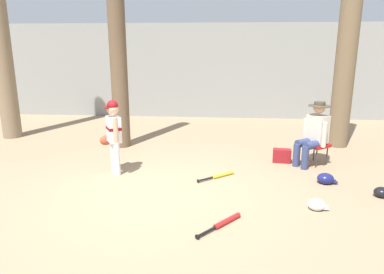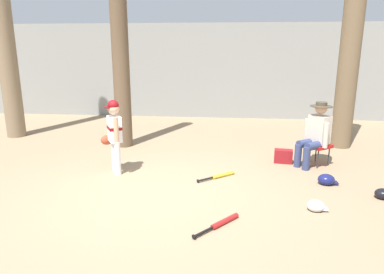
{
  "view_description": "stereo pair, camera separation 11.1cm",
  "coord_description": "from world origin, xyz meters",
  "px_view_note": "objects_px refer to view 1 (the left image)",
  "views": [
    {
      "loc": [
        0.98,
        -4.82,
        2.17
      ],
      "look_at": [
        0.51,
        0.71,
        0.75
      ],
      "focal_mm": 32.91,
      "sensor_mm": 36.0,
      "label": 1
    },
    {
      "loc": [
        1.09,
        -4.81,
        2.17
      ],
      "look_at": [
        0.51,
        0.71,
        0.75
      ],
      "focal_mm": 32.91,
      "sensor_mm": 36.0,
      "label": 2
    }
  ],
  "objects_px": {
    "handbag_beside_stool": "(282,156)",
    "batting_helmet_white": "(317,205)",
    "folding_stool": "(316,146)",
    "tree_behind_spectator": "(348,41)",
    "young_ballplayer": "(113,132)",
    "tree_near_player": "(117,33)",
    "seated_spectator": "(314,132)",
    "batting_helmet_black": "(382,192)",
    "bat_red_barrel": "(224,222)",
    "batting_helmet_navy": "(326,179)",
    "bat_yellow_trainer": "(220,175)"
  },
  "relations": [
    {
      "from": "handbag_beside_stool",
      "to": "young_ballplayer",
      "type": "bearing_deg",
      "value": -164.11
    },
    {
      "from": "handbag_beside_stool",
      "to": "batting_helmet_black",
      "type": "xyz_separation_m",
      "value": [
        1.23,
        -1.54,
        -0.06
      ]
    },
    {
      "from": "batting_helmet_black",
      "to": "batting_helmet_navy",
      "type": "bearing_deg",
      "value": 144.85
    },
    {
      "from": "tree_behind_spectator",
      "to": "handbag_beside_stool",
      "type": "xyz_separation_m",
      "value": [
        -1.44,
        -1.31,
        -2.15
      ]
    },
    {
      "from": "tree_behind_spectator",
      "to": "young_ballplayer",
      "type": "bearing_deg",
      "value": -154.14
    },
    {
      "from": "handbag_beside_stool",
      "to": "bat_yellow_trainer",
      "type": "xyz_separation_m",
      "value": [
        -1.19,
        -0.92,
        -0.1
      ]
    },
    {
      "from": "tree_behind_spectator",
      "to": "folding_stool",
      "type": "height_order",
      "value": "tree_behind_spectator"
    },
    {
      "from": "tree_behind_spectator",
      "to": "batting_helmet_navy",
      "type": "xyz_separation_m",
      "value": [
        -0.9,
        -2.36,
        -2.2
      ]
    },
    {
      "from": "folding_stool",
      "to": "batting_helmet_white",
      "type": "relative_size",
      "value": 2.02
    },
    {
      "from": "tree_near_player",
      "to": "seated_spectator",
      "type": "bearing_deg",
      "value": -14.14
    },
    {
      "from": "tree_near_player",
      "to": "batting_helmet_black",
      "type": "xyz_separation_m",
      "value": [
        4.62,
        -2.41,
        -2.39
      ]
    },
    {
      "from": "handbag_beside_stool",
      "to": "batting_helmet_white",
      "type": "height_order",
      "value": "handbag_beside_stool"
    },
    {
      "from": "tree_near_player",
      "to": "bat_yellow_trainer",
      "type": "xyz_separation_m",
      "value": [
        2.21,
        -1.79,
        -2.43
      ]
    },
    {
      "from": "young_ballplayer",
      "to": "batting_helmet_black",
      "type": "relative_size",
      "value": 4.65
    },
    {
      "from": "tree_near_player",
      "to": "batting_helmet_white",
      "type": "distance_m",
      "value": 5.18
    },
    {
      "from": "tree_behind_spectator",
      "to": "handbag_beside_stool",
      "type": "relative_size",
      "value": 15.29
    },
    {
      "from": "tree_near_player",
      "to": "folding_stool",
      "type": "relative_size",
      "value": 9.76
    },
    {
      "from": "seated_spectator",
      "to": "batting_helmet_white",
      "type": "xyz_separation_m",
      "value": [
        -0.39,
        -1.93,
        -0.57
      ]
    },
    {
      "from": "young_ballplayer",
      "to": "tree_near_player",
      "type": "bearing_deg",
      "value": 101.55
    },
    {
      "from": "batting_helmet_black",
      "to": "batting_helmet_white",
      "type": "height_order",
      "value": "batting_helmet_black"
    },
    {
      "from": "folding_stool",
      "to": "handbag_beside_stool",
      "type": "relative_size",
      "value": 1.65
    },
    {
      "from": "tree_behind_spectator",
      "to": "folding_stool",
      "type": "distance_m",
      "value": 2.49
    },
    {
      "from": "young_ballplayer",
      "to": "seated_spectator",
      "type": "xyz_separation_m",
      "value": [
        3.57,
        0.75,
        -0.1
      ]
    },
    {
      "from": "batting_helmet_white",
      "to": "batting_helmet_navy",
      "type": "distance_m",
      "value": 1.07
    },
    {
      "from": "tree_near_player",
      "to": "batting_helmet_black",
      "type": "height_order",
      "value": "tree_near_player"
    },
    {
      "from": "bat_red_barrel",
      "to": "handbag_beside_stool",
      "type": "bearing_deg",
      "value": 66.5
    },
    {
      "from": "handbag_beside_stool",
      "to": "tree_near_player",
      "type": "bearing_deg",
      "value": 165.5
    },
    {
      "from": "batting_helmet_white",
      "to": "tree_behind_spectator",
      "type": "bearing_deg",
      "value": 68.87
    },
    {
      "from": "tree_behind_spectator",
      "to": "batting_helmet_white",
      "type": "relative_size",
      "value": 18.75
    },
    {
      "from": "bat_yellow_trainer",
      "to": "batting_helmet_navy",
      "type": "height_order",
      "value": "batting_helmet_navy"
    },
    {
      "from": "bat_yellow_trainer",
      "to": "bat_red_barrel",
      "type": "bearing_deg",
      "value": -87.97
    },
    {
      "from": "folding_stool",
      "to": "handbag_beside_stool",
      "type": "xyz_separation_m",
      "value": [
        -0.61,
        0.05,
        -0.23
      ]
    },
    {
      "from": "young_ballplayer",
      "to": "tree_behind_spectator",
      "type": "bearing_deg",
      "value": 25.86
    },
    {
      "from": "folding_stool",
      "to": "bat_red_barrel",
      "type": "bearing_deg",
      "value": -124.41
    },
    {
      "from": "batting_helmet_black",
      "to": "bat_red_barrel",
      "type": "bearing_deg",
      "value": -155.89
    },
    {
      "from": "folding_stool",
      "to": "bat_red_barrel",
      "type": "xyz_separation_m",
      "value": [
        -1.74,
        -2.54,
        -0.33
      ]
    },
    {
      "from": "bat_red_barrel",
      "to": "batting_helmet_navy",
      "type": "distance_m",
      "value": 2.27
    },
    {
      "from": "folding_stool",
      "to": "bat_red_barrel",
      "type": "height_order",
      "value": "folding_stool"
    },
    {
      "from": "handbag_beside_stool",
      "to": "bat_yellow_trainer",
      "type": "distance_m",
      "value": 1.5
    },
    {
      "from": "batting_helmet_black",
      "to": "batting_helmet_navy",
      "type": "distance_m",
      "value": 0.84
    },
    {
      "from": "batting_helmet_black",
      "to": "folding_stool",
      "type": "bearing_deg",
      "value": 112.61
    },
    {
      "from": "tree_near_player",
      "to": "bat_red_barrel",
      "type": "bearing_deg",
      "value": -56.8
    },
    {
      "from": "tree_near_player",
      "to": "seated_spectator",
      "type": "relative_size",
      "value": 4.55
    },
    {
      "from": "folding_stool",
      "to": "batting_helmet_black",
      "type": "distance_m",
      "value": 1.63
    },
    {
      "from": "bat_red_barrel",
      "to": "batting_helmet_navy",
      "type": "relative_size",
      "value": 2.04
    },
    {
      "from": "folding_stool",
      "to": "handbag_beside_stool",
      "type": "bearing_deg",
      "value": 175.07
    },
    {
      "from": "young_ballplayer",
      "to": "handbag_beside_stool",
      "type": "height_order",
      "value": "young_ballplayer"
    },
    {
      "from": "handbag_beside_stool",
      "to": "bat_red_barrel",
      "type": "height_order",
      "value": "handbag_beside_stool"
    },
    {
      "from": "tree_near_player",
      "to": "batting_helmet_navy",
      "type": "distance_m",
      "value": 4.99
    },
    {
      "from": "bat_yellow_trainer",
      "to": "bat_red_barrel",
      "type": "relative_size",
      "value": 0.97
    }
  ]
}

